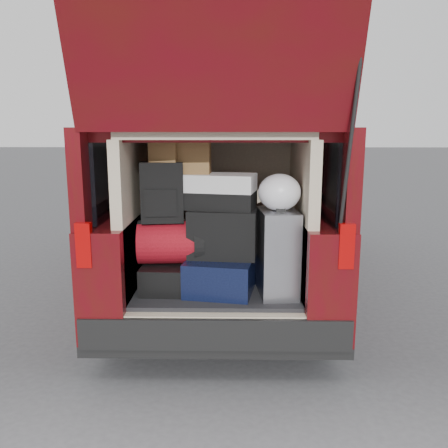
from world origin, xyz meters
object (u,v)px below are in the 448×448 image
Objects in this scene: black_hardshell at (168,275)px; silver_roller at (278,253)px; black_soft_case at (223,233)px; navy_hardshell at (222,273)px; red_duffel at (172,242)px; backpack at (162,192)px; twotone_duffel at (216,191)px.

silver_roller is at bearing -5.72° from black_hardshell.
silver_roller is 1.26× the size of black_soft_case.
navy_hardshell is 1.19× the size of red_duffel.
black_hardshell is at bearing 168.08° from red_duffel.
black_soft_case is (0.42, -0.02, 0.34)m from black_hardshell.
navy_hardshell is (0.42, -0.02, 0.03)m from black_hardshell.
backpack reaches higher than silver_roller.
black_soft_case is at bearing -7.87° from backpack.
silver_roller is 0.81m from red_duffel.
navy_hardshell is at bearing -157.57° from black_soft_case.
red_duffel is at bearing 2.77° from backpack.
navy_hardshell is at bearing -8.21° from backpack.
navy_hardshell reaches higher than black_hardshell.
red_duffel is (0.03, -0.00, 0.27)m from black_hardshell.
black_soft_case reaches higher than navy_hardshell.
black_hardshell is at bearing -177.00° from black_soft_case.
red_duffel reaches higher than black_hardshell.
silver_roller is at bearing -13.85° from backpack.
silver_roller reaches higher than black_hardshell.
twotone_duffel is at bearing 7.17° from black_hardshell.
silver_roller reaches higher than navy_hardshell.
black_hardshell is 0.75m from twotone_duffel.
black_hardshell is 0.87m from silver_roller.
red_duffel is 1.12× the size of backpack.
silver_roller is 1.27× the size of red_duffel.
backpack reaches higher than black_soft_case.
black_hardshell is 0.80× the size of silver_roller.
red_duffel is at bearing -173.33° from navy_hardshell.
silver_roller is at bearing -7.31° from black_soft_case.
black_hardshell is 0.87× the size of twotone_duffel.
navy_hardshell is 0.45m from red_duffel.
black_soft_case is at bearing -0.59° from black_hardshell.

